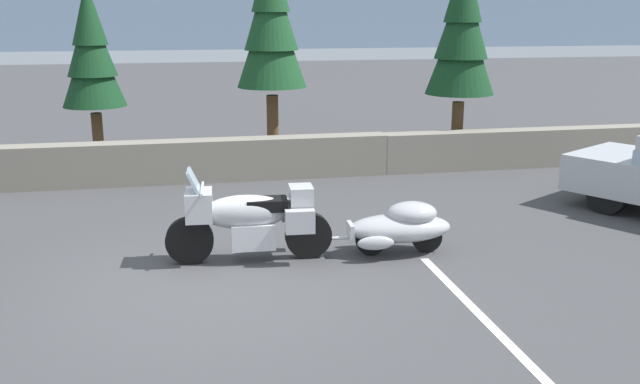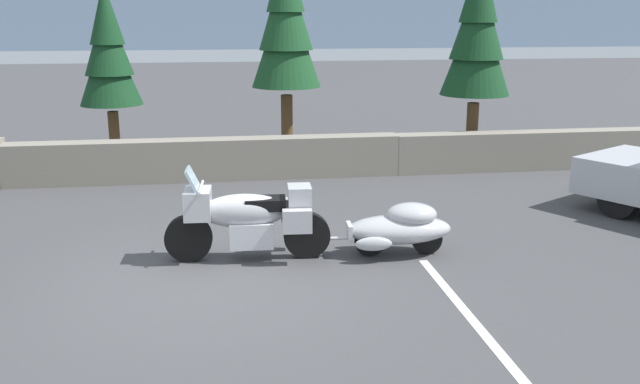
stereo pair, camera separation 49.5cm
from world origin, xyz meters
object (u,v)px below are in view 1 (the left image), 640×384
pine_tree_far_right (91,51)px  touring_motorcycle (249,218)px  pine_tree_secondary (462,29)px  pine_tree_tall (271,19)px  car_shaped_trailer (400,226)px

pine_tree_far_right → touring_motorcycle: bearing=-68.7°
touring_motorcycle → pine_tree_secondary: pine_tree_secondary is taller
touring_motorcycle → pine_tree_tall: size_ratio=0.45×
pine_tree_secondary → pine_tree_far_right: size_ratio=1.18×
pine_tree_tall → pine_tree_far_right: bearing=-179.7°
touring_motorcycle → pine_tree_secondary: bearing=46.8°
pine_tree_secondary → pine_tree_far_right: bearing=170.9°
pine_tree_secondary → pine_tree_far_right: (-8.11, 1.29, -0.46)m
pine_tree_tall → pine_tree_far_right: (-4.00, -0.02, -0.66)m
car_shaped_trailer → pine_tree_tall: size_ratio=0.43×
touring_motorcycle → pine_tree_secondary: (5.37, 5.72, 2.37)m
car_shaped_trailer → pine_tree_far_right: pine_tree_far_right is taller
touring_motorcycle → pine_tree_secondary: 8.19m
car_shaped_trailer → pine_tree_tall: pine_tree_tall is taller
car_shaped_trailer → pine_tree_secondary: size_ratio=0.46×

